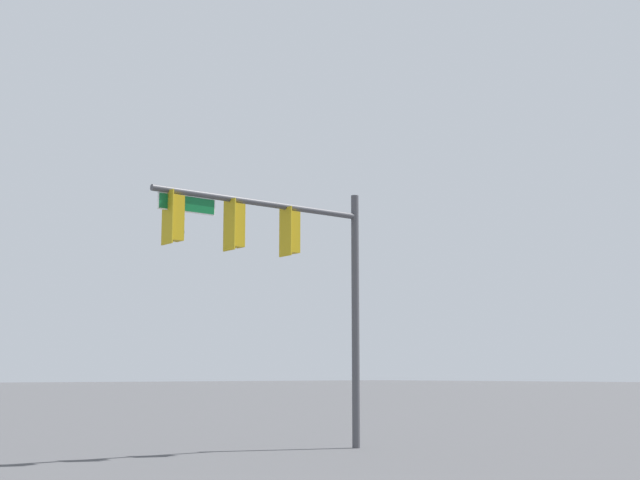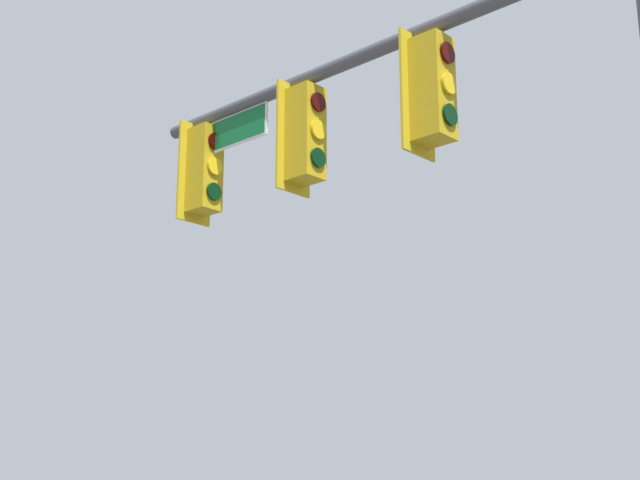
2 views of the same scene
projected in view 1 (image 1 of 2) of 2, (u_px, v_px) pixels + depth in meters
signal_pole_near at (279, 253)px, 23.16m from camera, size 6.45×0.67×6.95m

